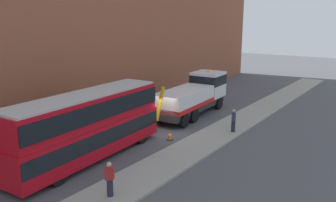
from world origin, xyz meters
name	(u,v)px	position (x,y,z in m)	size (l,w,h in m)	color
ground_plane	(155,132)	(0.00, 0.00, 0.00)	(120.00, 120.00, 0.00)	#4C4C51
near_kerb	(204,142)	(0.00, -4.20, 0.07)	(60.00, 2.80, 0.15)	gray
building_facade	(85,21)	(0.00, 7.05, 8.07)	(60.00, 1.50, 16.00)	#935138
recovery_tow_truck	(194,95)	(5.86, 0.14, 1.76)	(10.21, 3.19, 3.67)	#2D2D2D
double_decker_bus	(87,124)	(-6.38, 0.11, 2.23)	(11.15, 3.22, 4.06)	#B70C19
pedestrian_onlooker	(110,180)	(-9.04, -4.31, 0.99)	(0.41, 0.47, 1.71)	#232333
pedestrian_bystander	(233,121)	(3.02, -4.95, 0.99)	(0.48, 0.43, 1.71)	#232333
traffic_cone_near_bus	(170,135)	(-0.81, -1.94, 0.34)	(0.36, 0.36, 0.72)	orange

